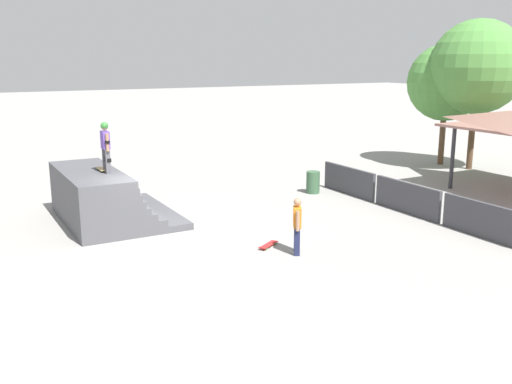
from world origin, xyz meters
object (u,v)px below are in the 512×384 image
(tree_far_back, at_px, (446,83))
(tree_beside_pavilion, at_px, (478,67))
(skateboard_on_ground, at_px, (268,245))
(bystander_walking, at_px, (297,223))
(trash_bin, at_px, (313,182))
(skater_on_deck, at_px, (105,144))
(skateboard_on_deck, at_px, (102,169))

(tree_far_back, bearing_deg, tree_beside_pavilion, 8.31)
(tree_beside_pavilion, bearing_deg, skateboard_on_ground, -69.36)
(bystander_walking, relative_size, tree_far_back, 0.26)
(skateboard_on_ground, bearing_deg, trash_bin, -167.24)
(bystander_walking, bearing_deg, skater_on_deck, 66.33)
(skateboard_on_ground, distance_m, trash_bin, 6.79)
(bystander_walking, relative_size, tree_beside_pavilion, 0.22)
(skateboard_on_deck, distance_m, bystander_walking, 6.65)
(skater_on_deck, xyz_separation_m, trash_bin, (-0.56, 8.07, -2.15))
(trash_bin, bearing_deg, skater_on_deck, -86.02)
(skateboard_on_ground, xyz_separation_m, tree_beside_pavilion, (-5.31, 14.10, 4.66))
(skater_on_deck, height_order, skateboard_on_ground, skater_on_deck)
(bystander_walking, height_order, tree_beside_pavilion, tree_beside_pavilion)
(tree_far_back, bearing_deg, skateboard_on_ground, -63.63)
(skateboard_on_ground, relative_size, tree_beside_pavilion, 0.12)
(tree_far_back, relative_size, trash_bin, 6.85)
(skateboard_on_deck, height_order, skateboard_on_ground, skateboard_on_deck)
(skateboard_on_deck, bearing_deg, bystander_walking, 34.76)
(skateboard_on_ground, bearing_deg, skater_on_deck, -84.49)
(skateboard_on_ground, distance_m, tree_beside_pavilion, 15.77)
(skater_on_deck, bearing_deg, tree_beside_pavilion, 94.47)
(skater_on_deck, distance_m, tree_far_back, 17.40)
(tree_far_back, bearing_deg, bystander_walking, -60.22)
(tree_beside_pavilion, bearing_deg, tree_far_back, -171.69)
(skateboard_on_deck, bearing_deg, trash_bin, 91.44)
(skateboard_on_ground, bearing_deg, bystander_walking, 84.28)
(skater_on_deck, xyz_separation_m, tree_far_back, (-2.65, 17.14, 1.40))
(bystander_walking, distance_m, skateboard_on_ground, 1.21)
(bystander_walking, distance_m, tree_far_back, 15.82)
(trash_bin, bearing_deg, skateboard_on_ground, -45.05)
(skater_on_deck, relative_size, skateboard_on_deck, 1.98)
(bystander_walking, height_order, tree_far_back, tree_far_back)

